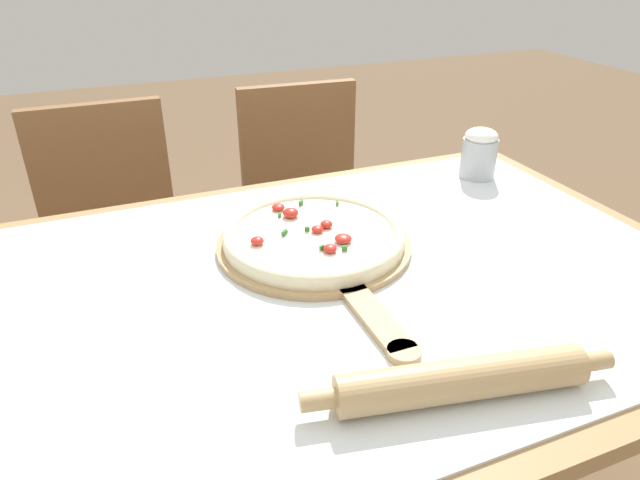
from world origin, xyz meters
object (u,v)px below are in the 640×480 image
at_px(rolling_pin, 462,380).
at_px(chair_left, 114,237).
at_px(pizza_peel, 318,249).
at_px(pizza, 314,235).
at_px(chair_right, 307,204).
at_px(flour_cup, 479,153).

bearing_deg(rolling_pin, chair_left, 108.23).
xyz_separation_m(pizza_peel, pizza, (-0.00, 0.02, 0.02)).
relative_size(pizza_peel, pizza, 1.62).
relative_size(pizza_peel, chair_right, 0.63).
relative_size(chair_left, flour_cup, 7.16).
bearing_deg(pizza, chair_right, 70.13).
relative_size(pizza_peel, rolling_pin, 1.33).
xyz_separation_m(pizza, flour_cup, (0.50, 0.18, 0.04)).
height_order(chair_right, flour_cup, flour_cup).
distance_m(pizza_peel, rolling_pin, 0.42).
height_order(chair_left, chair_right, same).
distance_m(pizza, chair_right, 0.80).
bearing_deg(chair_right, chair_left, -176.63).
height_order(chair_left, flour_cup, flour_cup).
distance_m(pizza, flour_cup, 0.53).
distance_m(pizza, chair_left, 0.83).
bearing_deg(rolling_pin, flour_cup, 52.64).
xyz_separation_m(chair_right, flour_cup, (0.24, -0.52, 0.32)).
relative_size(rolling_pin, chair_left, 0.47).
xyz_separation_m(pizza, rolling_pin, (0.03, -0.44, 0.00)).
xyz_separation_m(pizza_peel, rolling_pin, (0.03, -0.42, 0.02)).
relative_size(pizza, rolling_pin, 0.82).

